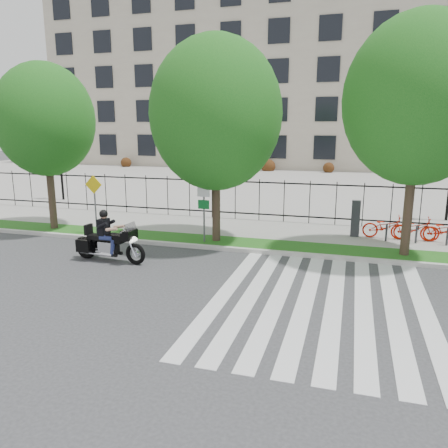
# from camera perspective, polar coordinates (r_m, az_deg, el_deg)

# --- Properties ---
(ground) EXTENTS (120.00, 120.00, 0.00)m
(ground) POSITION_cam_1_polar(r_m,az_deg,el_deg) (13.32, -8.98, -7.81)
(ground) COLOR #343537
(ground) RESTS_ON ground
(curb) EXTENTS (60.00, 0.20, 0.15)m
(curb) POSITION_cam_1_polar(r_m,az_deg,el_deg) (16.90, -3.04, -2.97)
(curb) COLOR beige
(curb) RESTS_ON ground
(grass_verge) EXTENTS (60.00, 1.50, 0.15)m
(grass_verge) POSITION_cam_1_polar(r_m,az_deg,el_deg) (17.67, -2.12, -2.26)
(grass_verge) COLOR #1A5A16
(grass_verge) RESTS_ON ground
(sidewalk) EXTENTS (60.00, 3.50, 0.15)m
(sidewalk) POSITION_cam_1_polar(r_m,az_deg,el_deg) (19.99, 0.16, -0.50)
(sidewalk) COLOR #9D9A93
(sidewalk) RESTS_ON ground
(plaza) EXTENTS (80.00, 34.00, 0.10)m
(plaza) POSITION_cam_1_polar(r_m,az_deg,el_deg) (36.92, 7.89, 5.42)
(plaza) COLOR #9D9A93
(plaza) RESTS_ON ground
(crosswalk_stripes) EXTENTS (5.70, 8.00, 0.01)m
(crosswalk_stripes) POSITION_cam_1_polar(r_m,az_deg,el_deg) (12.16, 12.37, -9.96)
(crosswalk_stripes) COLOR silver
(crosswalk_stripes) RESTS_ON ground
(iron_fence) EXTENTS (30.00, 0.06, 2.00)m
(iron_fence) POSITION_cam_1_polar(r_m,az_deg,el_deg) (21.43, 1.48, 3.33)
(iron_fence) COLOR black
(iron_fence) RESTS_ON sidewalk
(office_building) EXTENTS (60.00, 21.90, 20.15)m
(office_building) POSITION_cam_1_polar(r_m,az_deg,el_deg) (56.67, 11.44, 17.82)
(office_building) COLOR #B0A28E
(office_building) RESTS_ON ground
(lamp_post_left) EXTENTS (1.06, 0.70, 4.25)m
(lamp_post_left) POSITION_cam_1_polar(r_m,az_deg,el_deg) (29.10, -20.69, 9.06)
(lamp_post_left) COLOR black
(lamp_post_left) RESTS_ON ground
(street_tree_0) EXTENTS (4.18, 4.18, 7.14)m
(street_tree_0) POSITION_cam_1_polar(r_m,az_deg,el_deg) (20.61, -22.33, 12.45)
(street_tree_0) COLOR #38291E
(street_tree_0) RESTS_ON grass_verge
(street_tree_1) EXTENTS (5.04, 5.04, 7.83)m
(street_tree_1) POSITION_cam_1_polar(r_m,az_deg,el_deg) (16.98, -1.07, 14.17)
(street_tree_1) COLOR #38291E
(street_tree_1) RESTS_ON grass_verge
(street_tree_2) EXTENTS (4.93, 4.93, 8.16)m
(street_tree_2) POSITION_cam_1_polar(r_m,az_deg,el_deg) (16.31, 24.05, 14.56)
(street_tree_2) COLOR #38291E
(street_tree_2) RESTS_ON grass_verge
(sign_pole_regulatory) EXTENTS (0.50, 0.09, 2.50)m
(sign_pole_regulatory) POSITION_cam_1_polar(r_m,az_deg,el_deg) (16.99, -2.66, 2.87)
(sign_pole_regulatory) COLOR #59595B
(sign_pole_regulatory) RESTS_ON grass_verge
(sign_pole_warning) EXTENTS (0.78, 0.09, 2.49)m
(sign_pole_warning) POSITION_cam_1_polar(r_m,az_deg,el_deg) (19.12, -16.56, 3.47)
(sign_pole_warning) COLOR #59595B
(sign_pole_warning) RESTS_ON grass_verge
(motorcycle_rider) EXTENTS (2.84, 0.90, 2.19)m
(motorcycle_rider) POSITION_cam_1_polar(r_m,az_deg,el_deg) (15.68, -14.80, -2.15)
(motorcycle_rider) COLOR black
(motorcycle_rider) RESTS_ON ground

